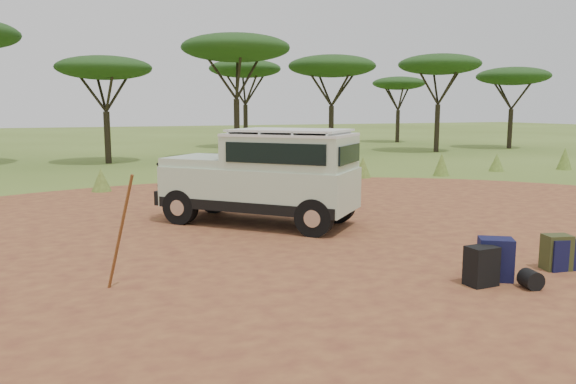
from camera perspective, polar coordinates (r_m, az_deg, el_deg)
name	(u,v)px	position (r m, az deg, el deg)	size (l,w,h in m)	color
ground	(327,254)	(9.78, 3.94, -6.32)	(140.00, 140.00, 0.00)	#536A25
dirt_clearing	(327,254)	(9.78, 3.94, -6.30)	(23.00, 23.00, 0.01)	#9C6133
grass_fringe	(206,175)	(17.79, -8.28, 1.67)	(36.60, 1.60, 0.90)	#536A25
acacia_treeline	(160,59)	(28.79, -12.89, 13.06)	(46.70, 13.20, 6.26)	#2C2419
safari_vehicle	(265,179)	(12.08, -2.35, 1.37)	(4.13, 4.17, 2.07)	beige
walking_staff	(120,233)	(7.98, -16.67, -4.00)	(0.04, 0.04, 1.71)	brown
backpack_black	(481,266)	(8.47, 19.05, -7.13)	(0.42, 0.31, 0.57)	black
backpack_navy	(495,259)	(8.79, 20.31, -6.43)	(0.48, 0.34, 0.63)	#13153D
backpack_olive	(556,252)	(9.71, 25.61, -5.56)	(0.40, 0.29, 0.56)	#393C1C
duffel_navy	(559,254)	(9.75, 25.81, -5.68)	(0.45, 0.34, 0.50)	#13153D
stuff_sack	(531,280)	(8.61, 23.44, -8.16)	(0.27, 0.27, 0.27)	black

